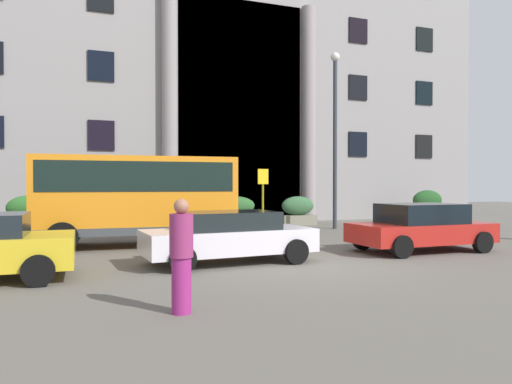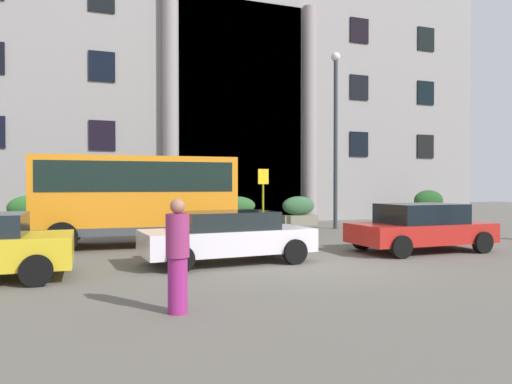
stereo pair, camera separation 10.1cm
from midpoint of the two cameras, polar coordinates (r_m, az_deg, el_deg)
name	(u,v)px [view 2 (the right image)]	position (r m, az deg, el deg)	size (l,w,h in m)	color
ground_plane	(325,268)	(11.73, 8.50, -9.04)	(80.00, 64.00, 0.12)	#625D55
office_building_facade	(181,53)	(29.19, -8.84, 16.11)	(34.35, 9.63, 19.28)	gray
orange_minibus	(137,193)	(15.73, -13.90, -0.15)	(6.22, 2.98, 2.83)	orange
bus_stop_sign	(263,194)	(18.95, 1.01, -0.21)	(0.44, 0.08, 2.59)	#949316
hedge_planter_west	(235,212)	(21.82, -2.34, -2.46)	(1.98, 0.90, 1.43)	slate
hedge_planter_entrance_right	(298,211)	(23.20, 5.23, -2.30)	(1.75, 0.77, 1.40)	gray
hedge_planter_east	(30,216)	(20.38, -25.28, -2.61)	(1.73, 0.87, 1.55)	gray
hedge_planter_far_west	(429,206)	(27.02, 20.06, -1.62)	(1.88, 0.90, 1.67)	slate
parked_hatchback_near	(421,227)	(14.83, 19.31, -3.99)	(4.14, 2.07, 1.40)	red
parked_sedan_far	(228,236)	(11.96, -3.16, -5.29)	(4.34, 2.14, 1.29)	silver
pedestrian_woman_dark_dress	(178,255)	(7.38, -8.98, -7.52)	(0.36, 0.36, 1.75)	#992571
lamppost_plaza_centre	(336,127)	(21.57, 9.64, 7.72)	(0.40, 0.40, 7.82)	#31373E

